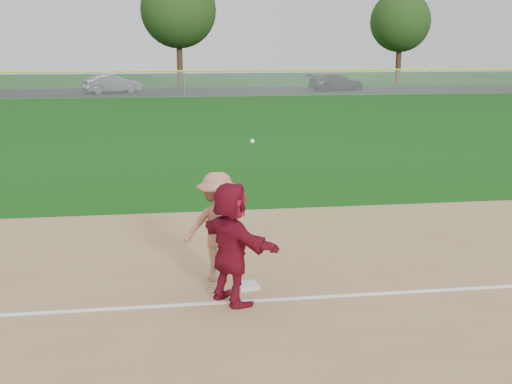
{
  "coord_description": "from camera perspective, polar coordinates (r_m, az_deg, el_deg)",
  "views": [
    {
      "loc": [
        -1.74,
        -10.45,
        4.12
      ],
      "look_at": [
        0.0,
        1.5,
        1.3
      ],
      "focal_mm": 45.0,
      "sensor_mm": 36.0,
      "label": 1
    }
  ],
  "objects": [
    {
      "name": "tree_3",
      "position": [
        67.59,
        12.71,
        14.55
      ],
      "size": [
        6.0,
        6.0,
        9.19
      ],
      "color": "#372014",
      "rests_on": "ground"
    },
    {
      "name": "first_base",
      "position": [
        11.1,
        -0.74,
        -8.33
      ],
      "size": [
        0.39,
        0.39,
        0.08
      ],
      "primitive_type": "cube",
      "rotation": [
        0.0,
        0.0,
        0.15
      ],
      "color": "silver",
      "rests_on": "infield_dirt"
    },
    {
      "name": "first_base_play",
      "position": [
        11.23,
        -3.43,
        -3.08
      ],
      "size": [
        1.26,
        0.74,
        2.54
      ],
      "color": "#99999B",
      "rests_on": "infield_dirt"
    },
    {
      "name": "base_runner",
      "position": [
        10.21,
        -2.21,
        -4.57
      ],
      "size": [
        1.42,
        1.9,
        1.99
      ],
      "primitive_type": "imported",
      "rotation": [
        0.0,
        0.0,
        2.08
      ],
      "color": "maroon",
      "rests_on": "infield_dirt"
    },
    {
      "name": "parking_asphalt",
      "position": [
        56.63,
        -6.56,
        8.88
      ],
      "size": [
        120.0,
        10.0,
        0.01
      ],
      "primitive_type": "cube",
      "color": "black",
      "rests_on": "ground"
    },
    {
      "name": "foul_line",
      "position": [
        10.63,
        1.81,
        -9.53
      ],
      "size": [
        60.0,
        0.1,
        0.01
      ],
      "primitive_type": "cube",
      "color": "white",
      "rests_on": "infield_dirt"
    },
    {
      "name": "car_right",
      "position": [
        57.67,
        7.14,
        9.66
      ],
      "size": [
        5.33,
        3.11,
        1.45
      ],
      "primitive_type": "imported",
      "rotation": [
        0.0,
        0.0,
        1.8
      ],
      "color": "black",
      "rests_on": "parking_asphalt"
    },
    {
      "name": "car_mid",
      "position": [
        55.68,
        -12.66,
        9.39
      ],
      "size": [
        5.01,
        3.3,
        1.56
      ],
      "primitive_type": "imported",
      "rotation": [
        0.0,
        0.0,
        1.95
      ],
      "color": "#595C61",
      "rests_on": "parking_asphalt"
    },
    {
      "name": "tree_2",
      "position": [
        62.05,
        -6.91,
        15.75
      ],
      "size": [
        7.0,
        7.0,
        10.58
      ],
      "color": "#362313",
      "rests_on": "ground"
    },
    {
      "name": "ground",
      "position": [
        11.37,
        1.1,
        -8.11
      ],
      "size": [
        160.0,
        160.0,
        0.0
      ],
      "primitive_type": "plane",
      "color": "#10490E",
      "rests_on": "ground"
    },
    {
      "name": "outfield_fence",
      "position": [
        50.53,
        -6.4,
        10.6
      ],
      "size": [
        110.0,
        0.12,
        110.0
      ],
      "color": "#999EA0",
      "rests_on": "ground"
    }
  ]
}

